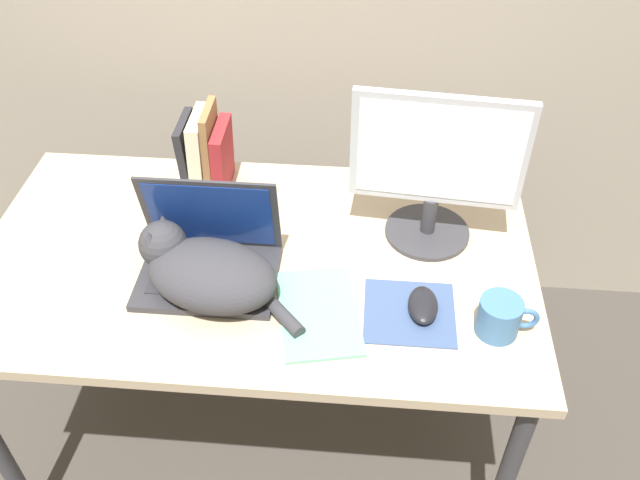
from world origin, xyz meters
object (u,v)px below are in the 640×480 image
(cat, at_px, (205,271))
(mug, at_px, (500,317))
(external_monitor, at_px, (436,167))
(computer_mouse, at_px, (423,305))
(laptop, at_px, (209,258))
(book_row, at_px, (206,154))
(notepad, at_px, (319,312))

(cat, distance_m, mug, 0.65)
(external_monitor, distance_m, mug, 0.38)
(cat, xyz_separation_m, computer_mouse, (0.49, -0.02, -0.05))
(laptop, height_order, mug, laptop)
(cat, relative_size, mug, 3.02)
(book_row, xyz_separation_m, mug, (0.73, -0.46, -0.06))
(external_monitor, bearing_deg, computer_mouse, -94.13)
(notepad, xyz_separation_m, mug, (0.39, -0.02, 0.04))
(notepad, distance_m, mug, 0.39)
(laptop, height_order, external_monitor, external_monitor)
(laptop, distance_m, cat, 0.07)
(book_row, relative_size, mug, 1.84)
(computer_mouse, relative_size, book_row, 0.47)
(laptop, height_order, book_row, book_row)
(external_monitor, height_order, book_row, external_monitor)
(laptop, xyz_separation_m, computer_mouse, (0.50, -0.08, -0.03))
(computer_mouse, relative_size, notepad, 0.38)
(book_row, bearing_deg, computer_mouse, -36.28)
(external_monitor, height_order, mug, external_monitor)
(book_row, distance_m, notepad, 0.57)
(cat, height_order, mug, cat)
(laptop, xyz_separation_m, book_row, (-0.07, 0.34, 0.06))
(laptop, xyz_separation_m, external_monitor, (0.52, 0.18, 0.16))
(cat, bearing_deg, computer_mouse, -2.19)
(mug, bearing_deg, book_row, 147.66)
(book_row, height_order, mug, book_row)
(computer_mouse, distance_m, notepad, 0.23)
(cat, relative_size, book_row, 1.64)
(external_monitor, distance_m, notepad, 0.43)
(external_monitor, xyz_separation_m, computer_mouse, (-0.02, -0.27, -0.19))
(computer_mouse, xyz_separation_m, notepad, (-0.23, -0.03, -0.01))
(cat, relative_size, notepad, 1.34)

